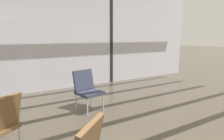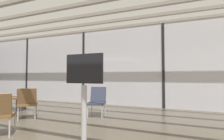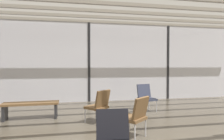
% 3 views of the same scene
% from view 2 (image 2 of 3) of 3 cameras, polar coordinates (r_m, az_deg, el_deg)
% --- Properties ---
extents(glass_curtain_wall, '(14.00, 0.08, 3.24)m').
position_cam_2_polar(glass_curtain_wall, '(7.59, -9.83, 0.98)').
color(glass_curtain_wall, silver).
rests_on(glass_curtain_wall, ground).
extents(window_mullion_0, '(0.10, 0.12, 3.24)m').
position_cam_2_polar(window_mullion_0, '(9.86, -27.53, 0.46)').
color(window_mullion_0, black).
rests_on(window_mullion_0, ground).
extents(window_mullion_1, '(0.10, 0.12, 3.24)m').
position_cam_2_polar(window_mullion_1, '(7.59, -9.83, 0.98)').
color(window_mullion_1, black).
rests_on(window_mullion_1, ground).
extents(window_mullion_2, '(0.10, 0.12, 3.24)m').
position_cam_2_polar(window_mullion_2, '(6.51, 17.58, 1.58)').
color(window_mullion_2, black).
rests_on(window_mullion_2, ground).
extents(ceiling_slats, '(13.72, 6.72, 0.10)m').
position_cam_2_polar(ceiling_slats, '(5.47, -29.16, 20.60)').
color(ceiling_slats, gray).
rests_on(ceiling_slats, glass_curtain_wall).
extents(parked_airplane, '(13.28, 3.85, 3.85)m').
position_cam_2_polar(parked_airplane, '(12.16, 10.33, 1.20)').
color(parked_airplane, silver).
rests_on(parked_airplane, ground).
extents(lounge_chair_0, '(0.58, 0.61, 0.87)m').
position_cam_2_polar(lounge_chair_0, '(5.02, -5.17, -10.31)').
color(lounge_chair_0, '#33384C').
rests_on(lounge_chair_0, ground).
extents(lounge_chair_3, '(0.71, 0.71, 0.87)m').
position_cam_2_polar(lounge_chair_3, '(5.23, -27.51, -9.73)').
color(lounge_chair_3, brown).
rests_on(lounge_chair_3, ground).
extents(waiting_bench, '(1.51, 0.45, 0.47)m').
position_cam_2_polar(waiting_bench, '(7.11, -32.87, -8.64)').
color(waiting_bench, brown).
rests_on(waiting_bench, ground).
extents(info_sign, '(0.44, 0.32, 1.44)m').
position_cam_2_polar(info_sign, '(1.86, -9.84, -18.42)').
color(info_sign, '#333333').
rests_on(info_sign, ground).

